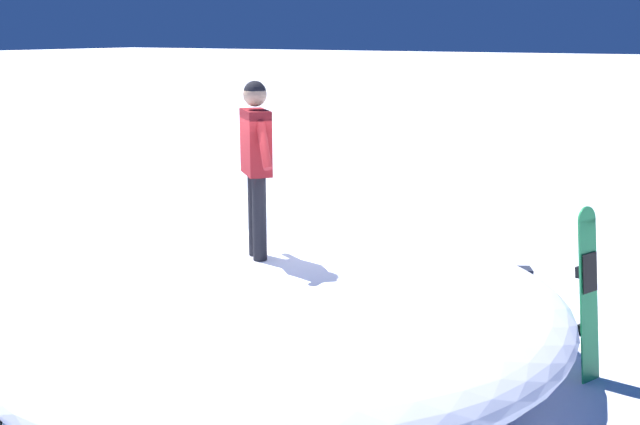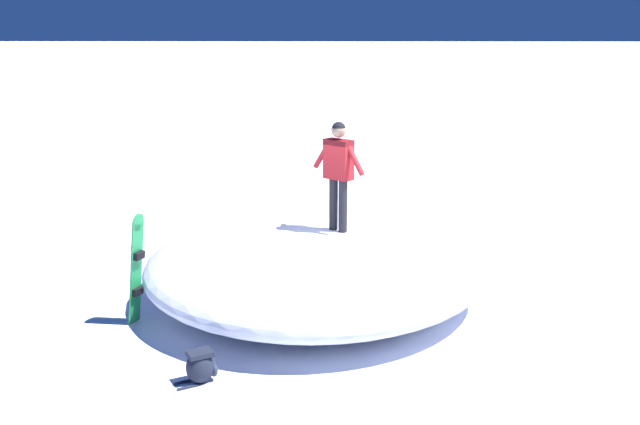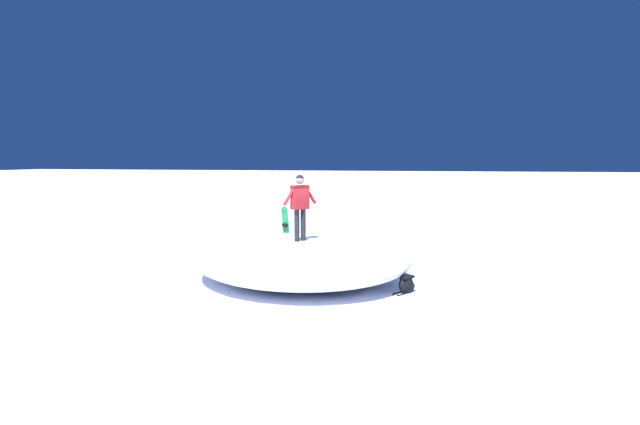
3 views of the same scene
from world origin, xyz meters
The scene contains 6 objects.
ground centered at (0.00, 0.00, 0.00)m, with size 240.00×240.00×0.00m, color white.
snow_mound centered at (0.55, 0.23, 0.55)m, with size 5.53×5.96×1.10m, color white.
snowboarder_standing centered at (0.59, -0.11, 2.17)m, with size 0.76×0.84×1.77m.
snowboard_primary_upright centered at (-0.69, 2.87, 0.89)m, with size 0.32×0.30×1.71m.
backpack_near centered at (3.43, -0.65, 0.22)m, with size 0.57×0.61×0.44m.
backpack_far centered at (-2.56, 1.64, 0.22)m, with size 0.46×0.58×0.43m.
Camera 2 is at (-11.27, 0.04, 4.50)m, focal length 42.66 mm.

